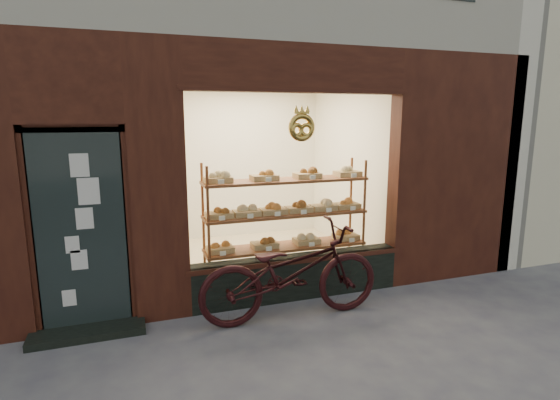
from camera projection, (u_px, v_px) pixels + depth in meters
name	position (u px, v px, depth m)	size (l,w,h in m)	color
display_shelf	(286.00, 223.00, 5.83)	(2.20, 0.45, 1.70)	brown
bicycle	(291.00, 272.00, 4.91)	(0.73, 2.10, 1.10)	black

